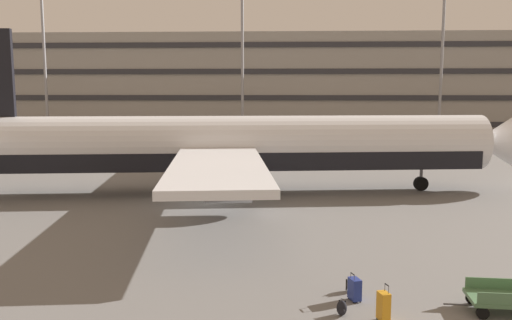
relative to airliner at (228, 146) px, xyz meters
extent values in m
plane|color=slate|center=(-1.01, -2.91, -2.97)|extent=(600.00, 600.00, 0.00)
cube|color=gray|center=(-1.01, 47.83, 4.17)|extent=(177.09, 14.77, 14.28)
cube|color=#2D2D33|center=(-1.01, 40.35, -1.18)|extent=(175.32, 0.24, 0.70)
cube|color=#2D2D33|center=(-1.01, 40.35, 2.39)|extent=(175.32, 0.24, 0.70)
cube|color=#2D2D33|center=(-1.01, 40.35, 5.96)|extent=(175.32, 0.24, 0.70)
cube|color=#2D2D33|center=(-1.01, 40.35, 9.53)|extent=(175.32, 0.24, 0.70)
cylinder|color=silver|center=(0.41, 0.05, 0.17)|extent=(31.94, 7.01, 3.47)
cube|color=black|center=(0.41, 0.05, -0.78)|extent=(30.67, 6.80, 1.11)
cone|color=silver|center=(17.14, 1.93, 0.17)|extent=(3.13, 3.58, 3.29)
cube|color=silver|center=(-14.74, 1.65, 0.60)|extent=(2.37, 5.37, 0.20)
cube|color=silver|center=(-1.52, 8.28, -0.09)|extent=(5.87, 13.75, 0.36)
cube|color=silver|center=(0.36, -8.41, -0.09)|extent=(5.87, 13.75, 0.36)
cylinder|color=#9E9EA3|center=(-0.76, 5.95, -1.34)|extent=(2.68, 2.17, 1.91)
cylinder|color=#9E9EA3|center=(0.59, -5.97, -1.34)|extent=(2.68, 2.17, 1.91)
cylinder|color=black|center=(12.40, 1.40, -2.52)|extent=(0.93, 0.45, 0.90)
cylinder|color=slate|center=(12.40, 1.40, -1.82)|extent=(0.20, 0.20, 1.40)
cylinder|color=black|center=(-1.01, 1.37, -2.52)|extent=(0.93, 0.45, 0.90)
cylinder|color=slate|center=(-1.01, 1.37, -1.82)|extent=(0.20, 0.20, 1.40)
cylinder|color=black|center=(-0.68, -1.56, -2.52)|extent=(0.93, 0.45, 0.90)
cylinder|color=slate|center=(-0.68, -1.56, -1.82)|extent=(0.20, 0.20, 1.40)
cylinder|color=gray|center=(-26.77, 34.56, 7.87)|extent=(0.36, 0.36, 21.68)
cylinder|color=gray|center=(-1.49, 34.56, 7.44)|extent=(0.36, 0.36, 20.81)
cylinder|color=gray|center=(23.14, 34.56, 6.58)|extent=(0.36, 0.36, 19.10)
cube|color=orange|center=(6.22, -18.48, -2.52)|extent=(0.37, 0.44, 0.80)
cylinder|color=#333338|center=(6.33, -18.55, -2.01)|extent=(0.02, 0.02, 0.22)
cylinder|color=#333338|center=(6.26, -18.35, -2.01)|extent=(0.02, 0.02, 0.22)
cube|color=black|center=(6.29, -18.45, -1.90)|extent=(0.09, 0.21, 0.02)
cylinder|color=black|center=(6.07, -18.36, -2.94)|extent=(0.05, 0.03, 0.05)
cylinder|color=black|center=(6.27, -18.30, -2.94)|extent=(0.05, 0.03, 0.05)
cube|color=navy|center=(5.61, -17.03, -2.59)|extent=(0.40, 0.52, 0.66)
cylinder|color=#333338|center=(5.49, -16.94, -2.18)|extent=(0.02, 0.02, 0.16)
cylinder|color=#333338|center=(5.57, -17.18, -2.18)|extent=(0.02, 0.02, 0.16)
cube|color=black|center=(5.53, -17.06, -2.09)|extent=(0.10, 0.24, 0.02)
cylinder|color=black|center=(5.66, -16.83, -2.94)|extent=(0.05, 0.03, 0.05)
cylinder|color=black|center=(5.77, -17.17, -2.94)|extent=(0.05, 0.03, 0.05)
cylinder|color=black|center=(5.45, -16.90, -2.94)|extent=(0.05, 0.03, 0.05)
cylinder|color=black|center=(5.56, -17.24, -2.94)|extent=(0.05, 0.03, 0.05)
ellipsoid|color=black|center=(5.09, -18.14, -2.74)|extent=(0.34, 0.29, 0.45)
ellipsoid|color=black|center=(5.07, -18.24, -2.81)|extent=(0.23, 0.15, 0.20)
torus|color=black|center=(5.10, -18.11, -2.51)|extent=(0.08, 0.03, 0.08)
cube|color=black|center=(5.19, -18.06, -2.74)|extent=(0.04, 0.03, 0.38)
cube|color=black|center=(5.03, -18.02, -2.74)|extent=(0.04, 0.03, 0.38)
ellipsoid|color=gray|center=(5.58, -16.28, -2.75)|extent=(0.36, 0.38, 0.44)
ellipsoid|color=gray|center=(5.65, -16.23, -2.81)|extent=(0.21, 0.24, 0.20)
torus|color=black|center=(5.55, -16.30, -2.51)|extent=(0.06, 0.07, 0.08)
cube|color=black|center=(5.45, -16.27, -2.75)|extent=(0.04, 0.04, 0.38)
cube|color=black|center=(5.56, -16.41, -2.75)|extent=(0.04, 0.04, 0.38)
cylinder|color=#4C4C51|center=(8.51, -17.62, -2.79)|extent=(0.70, 0.10, 0.05)
cube|color=#4C724C|center=(10.20, -17.12, -2.35)|extent=(2.47, 0.21, 0.40)
cylinder|color=black|center=(9.08, -18.21, -2.79)|extent=(0.37, 0.12, 0.36)
cylinder|color=black|center=(9.15, -17.11, -2.79)|extent=(0.37, 0.12, 0.36)
camera|label=1|loc=(3.27, -32.92, 3.54)|focal=37.32mm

